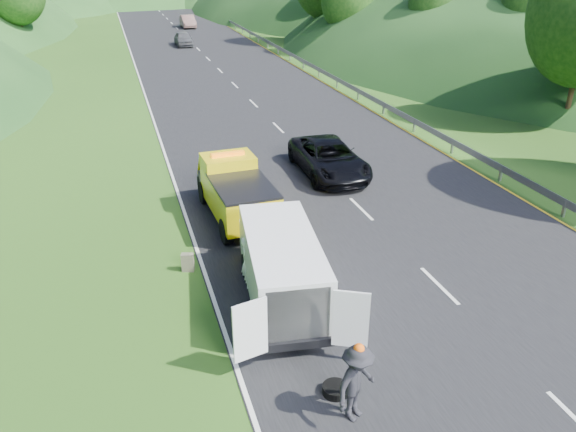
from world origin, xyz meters
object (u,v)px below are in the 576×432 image
object	(u,v)px
white_van	(281,265)
woman	(249,286)
passing_suv	(328,174)
suitcase	(188,262)
child	(278,297)
spare_tire	(335,393)
tow_truck	(236,190)
worker	(354,417)

from	to	relation	value
white_van	woman	distance (m)	1.80
passing_suv	suitcase	bearing A→B (deg)	-136.70
child	suitcase	world-z (taller)	suitcase
child	spare_tire	size ratio (longest dim) A/B	1.57
woman	passing_suv	distance (m)	10.13
spare_tire	suitcase	bearing A→B (deg)	110.77
passing_suv	tow_truck	bearing A→B (deg)	-146.00
child	worker	bearing A→B (deg)	-60.69
worker	child	bearing A→B (deg)	61.15
woman	child	world-z (taller)	woman
woman	suitcase	world-z (taller)	woman
white_van	child	distance (m)	1.25
white_van	spare_tire	bearing A→B (deg)	-81.26
woman	spare_tire	size ratio (longest dim) A/B	2.67
passing_suv	worker	bearing A→B (deg)	-107.55
spare_tire	tow_truck	bearing A→B (deg)	90.78
tow_truck	white_van	bearing A→B (deg)	-92.34
spare_tire	child	bearing A→B (deg)	91.86
suitcase	spare_tire	distance (m)	7.15
woman	passing_suv	xyz separation A→B (m)	(5.84, 8.28, 0.00)
woman	child	size ratio (longest dim) A/B	1.70
suitcase	passing_suv	distance (m)	10.15
white_van	passing_suv	world-z (taller)	white_van
tow_truck	worker	size ratio (longest dim) A/B	2.88
worker	spare_tire	xyz separation A→B (m)	(-0.14, 0.82, 0.00)
woman	spare_tire	world-z (taller)	woman
white_van	child	world-z (taller)	white_van
child	passing_suv	distance (m)	10.50
spare_tire	passing_suv	world-z (taller)	passing_suv
tow_truck	suitcase	size ratio (longest dim) A/B	8.88
woman	child	xyz separation A→B (m)	(0.72, -0.89, 0.00)
woman	suitcase	xyz separation A→B (m)	(-1.68, 1.47, 0.31)
white_van	passing_suv	distance (m)	10.71
white_van	worker	size ratio (longest dim) A/B	3.31
tow_truck	child	size ratio (longest dim) A/B	5.60
white_van	worker	xyz separation A→B (m)	(0.24, -4.97, -1.23)
tow_truck	passing_suv	distance (m)	6.21
white_van	suitcase	xyz separation A→B (m)	(-2.44, 2.53, -0.92)
tow_truck	woman	world-z (taller)	tow_truck
white_van	passing_suv	xyz separation A→B (m)	(5.08, 9.34, -1.23)
worker	suitcase	xyz separation A→B (m)	(-2.67, 7.50, 0.31)
child	worker	world-z (taller)	worker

